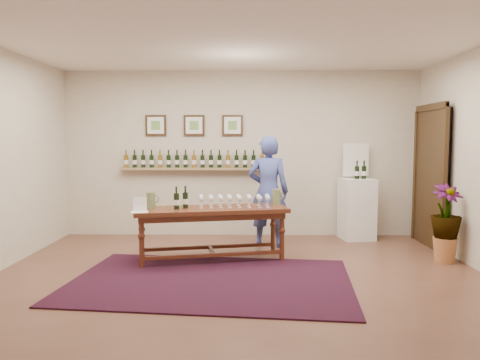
{
  "coord_description": "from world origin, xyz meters",
  "views": [
    {
      "loc": [
        0.09,
        -5.46,
        1.65
      ],
      "look_at": [
        0.0,
        0.8,
        1.1
      ],
      "focal_mm": 35.0,
      "sensor_mm": 36.0,
      "label": 1
    }
  ],
  "objects_px": {
    "potted_plant": "(446,223)",
    "person": "(268,191)",
    "display_pedestal": "(357,209)",
    "tasting_table": "(211,216)"
  },
  "relations": [
    {
      "from": "display_pedestal",
      "to": "person",
      "type": "bearing_deg",
      "value": -159.37
    },
    {
      "from": "potted_plant",
      "to": "person",
      "type": "bearing_deg",
      "value": 158.74
    },
    {
      "from": "tasting_table",
      "to": "potted_plant",
      "type": "height_order",
      "value": "potted_plant"
    },
    {
      "from": "display_pedestal",
      "to": "person",
      "type": "distance_m",
      "value": 1.63
    },
    {
      "from": "display_pedestal",
      "to": "potted_plant",
      "type": "height_order",
      "value": "display_pedestal"
    },
    {
      "from": "potted_plant",
      "to": "tasting_table",
      "type": "bearing_deg",
      "value": 178.96
    },
    {
      "from": "tasting_table",
      "to": "display_pedestal",
      "type": "distance_m",
      "value": 2.7
    },
    {
      "from": "potted_plant",
      "to": "person",
      "type": "xyz_separation_m",
      "value": [
        -2.33,
        0.91,
        0.32
      ]
    },
    {
      "from": "display_pedestal",
      "to": "tasting_table",
      "type": "bearing_deg",
      "value": -148.49
    },
    {
      "from": "tasting_table",
      "to": "potted_plant",
      "type": "distance_m",
      "value": 3.14
    }
  ]
}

